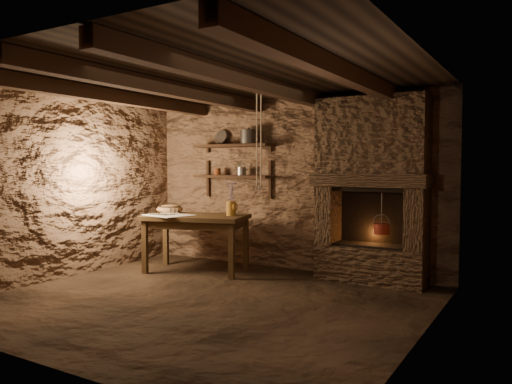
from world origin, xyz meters
The scene contains 25 objects.
floor centered at (0.00, 0.00, 0.00)m, with size 4.50×4.50×0.00m, color black.
back_wall centered at (0.00, 2.00, 1.20)m, with size 4.50×0.04×2.40m, color #4A3122.
front_wall centered at (0.00, -2.00, 1.20)m, with size 4.50×0.04×2.40m, color #4A3122.
left_wall centered at (-2.25, 0.00, 1.20)m, with size 0.04×4.00×2.40m, color #4A3122.
right_wall centered at (2.25, 0.00, 1.20)m, with size 0.04×4.00×2.40m, color #4A3122.
ceiling centered at (0.00, 0.00, 2.40)m, with size 4.50×4.00×0.04m, color black.
beam_far_left centered at (-1.50, 0.00, 2.31)m, with size 0.14×3.95×0.16m, color black.
beam_mid_left centered at (-0.50, 0.00, 2.31)m, with size 0.14×3.95×0.16m, color black.
beam_mid_right centered at (0.50, 0.00, 2.31)m, with size 0.14×3.95×0.16m, color black.
beam_far_right centered at (1.50, 0.00, 2.31)m, with size 0.14×3.95×0.16m, color black.
shelf_lower centered at (-0.85, 1.84, 1.30)m, with size 1.25×0.30×0.04m, color black.
shelf_upper centered at (-0.85, 1.84, 1.75)m, with size 1.25×0.30×0.04m, color black.
hearth centered at (1.25, 1.77, 1.23)m, with size 1.43×0.51×2.30m.
work_table centered at (-1.02, 1.17, 0.42)m, with size 1.52×1.12×0.78m.
linen_cloth centered at (-1.31, 0.94, 0.78)m, with size 0.61×0.49×0.01m, color silver.
pewter_cutlery_row centered at (-1.31, 0.92, 0.79)m, with size 0.51×0.20×0.01m, color gray, non-canonical shape.
drinking_glasses centered at (-1.29, 1.06, 0.83)m, with size 0.20×0.06×0.08m, color silver, non-canonical shape.
stoneware_jug centered at (-0.56, 1.35, 0.98)m, with size 0.16×0.16×0.46m.
wooden_bowl centered at (-1.60, 1.29, 0.83)m, with size 0.38×0.38×0.13m, color #9E7244.
iron_stockpot centered at (-0.58, 1.84, 1.86)m, with size 0.24×0.24×0.18m, color #2B2826.
tin_pan centered at (-1.13, 1.94, 1.89)m, with size 0.23×0.23×0.03m, color gray.
small_kettle centered at (-0.71, 1.84, 1.38)m, with size 0.17×0.13×0.18m, color gray, non-canonical shape.
rusty_tin centered at (-1.14, 1.84, 1.37)m, with size 0.10×0.10×0.10m, color #602A13.
red_pot centered at (1.40, 1.72, 0.70)m, with size 0.21×0.20×0.54m.
hanging_ropes centered at (0.05, 1.05, 1.80)m, with size 0.08×0.08×1.20m, color #CDB490, non-canonical shape.
Camera 1 is at (3.18, -4.27, 1.45)m, focal length 35.00 mm.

